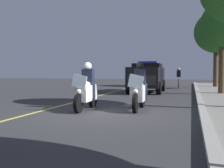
% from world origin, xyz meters
% --- Properties ---
extents(ground_plane, '(80.00, 80.00, 0.00)m').
position_xyz_m(ground_plane, '(0.00, 0.00, 0.00)').
color(ground_plane, '#333335').
extents(curb_strip, '(48.00, 0.24, 0.15)m').
position_xyz_m(curb_strip, '(0.00, 3.31, 0.07)').
color(curb_strip, '#9E9B93').
rests_on(curb_strip, ground).
extents(lane_stripe_center, '(48.00, 0.12, 0.01)m').
position_xyz_m(lane_stripe_center, '(0.00, -2.10, 0.00)').
color(lane_stripe_center, '#E0D14C').
rests_on(lane_stripe_center, ground).
extents(police_motorcycle_lead_left, '(2.14, 0.57, 1.72)m').
position_xyz_m(police_motorcycle_lead_left, '(-0.57, -0.67, 0.70)').
color(police_motorcycle_lead_left, black).
rests_on(police_motorcycle_lead_left, ground).
extents(police_motorcycle_lead_right, '(2.14, 0.57, 1.72)m').
position_xyz_m(police_motorcycle_lead_right, '(-1.11, 1.15, 0.70)').
color(police_motorcycle_lead_right, black).
rests_on(police_motorcycle_lead_right, ground).
extents(police_suv, '(4.95, 2.16, 2.05)m').
position_xyz_m(police_suv, '(-9.45, 0.15, 1.07)').
color(police_suv, black).
rests_on(police_suv, ground).
extents(cyclist_background, '(1.76, 0.32, 1.69)m').
position_xyz_m(cyclist_background, '(-14.40, 1.95, 0.84)').
color(cyclist_background, black).
rests_on(cyclist_background, ground).
extents(tree_far_back, '(2.54, 2.54, 5.42)m').
position_xyz_m(tree_far_back, '(-8.81, 4.67, 4.08)').
color(tree_far_back, '#4C3823').
rests_on(tree_far_back, sidewalk_strip).
extents(tree_behind_suv, '(3.66, 3.66, 6.37)m').
position_xyz_m(tree_behind_suv, '(-16.40, 4.92, 4.68)').
color(tree_behind_suv, '#42301E').
rests_on(tree_behind_suv, sidewalk_strip).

